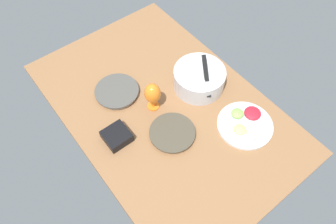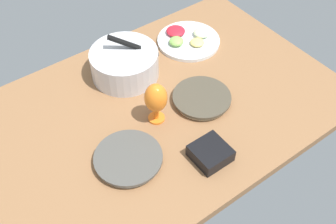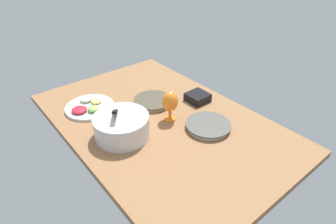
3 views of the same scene
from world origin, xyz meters
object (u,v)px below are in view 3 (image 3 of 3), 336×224
at_px(dinner_plate_right, 153,101).
at_px(mixing_bowl, 122,126).
at_px(fruit_platter, 89,107).
at_px(square_bowl_black, 198,97).
at_px(dinner_plate_left, 208,126).
at_px(hurricane_glass_orange, 170,102).

height_order(dinner_plate_right, mixing_bowl, mixing_bowl).
bearing_deg(fruit_platter, mixing_bowl, -177.25).
xyz_separation_m(fruit_platter, square_bowl_black, (-0.37, -0.61, 0.01)).
relative_size(dinner_plate_right, fruit_platter, 0.82).
bearing_deg(fruit_platter, dinner_plate_right, -119.78).
relative_size(dinner_plate_left, fruit_platter, 0.84).
bearing_deg(square_bowl_black, dinner_plate_right, 56.81).
height_order(fruit_platter, square_bowl_black, square_bowl_black).
bearing_deg(dinner_plate_left, hurricane_glass_orange, 28.37).
relative_size(dinner_plate_right, mixing_bowl, 0.82).
bearing_deg(dinner_plate_right, dinner_plate_left, -169.10).
distance_m(dinner_plate_right, square_bowl_black, 0.30).
xyz_separation_m(mixing_bowl, square_bowl_black, (0.01, -0.59, -0.04)).
distance_m(dinner_plate_right, fruit_platter, 0.41).
height_order(hurricane_glass_orange, square_bowl_black, hurricane_glass_orange).
distance_m(dinner_plate_right, mixing_bowl, 0.39).
bearing_deg(square_bowl_black, fruit_platter, 58.78).
distance_m(dinner_plate_left, dinner_plate_right, 0.44).
relative_size(dinner_plate_right, hurricane_glass_orange, 1.32).
bearing_deg(square_bowl_black, hurricane_glass_orange, 100.39).
xyz_separation_m(dinner_plate_right, hurricane_glass_orange, (-0.22, 0.03, 0.10)).
relative_size(mixing_bowl, hurricane_glass_orange, 1.61).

